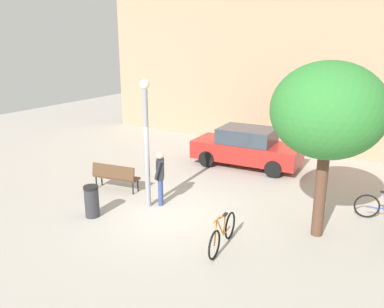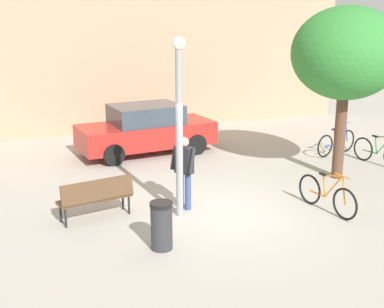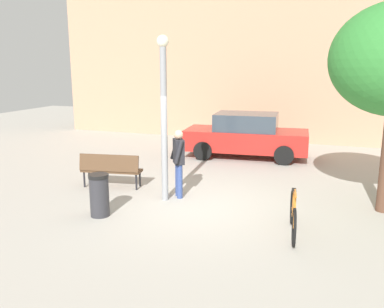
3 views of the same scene
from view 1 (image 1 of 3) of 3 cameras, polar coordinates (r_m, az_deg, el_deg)
name	(u,v)px [view 1 (image 1 of 3)]	position (r m, az deg, el deg)	size (l,w,h in m)	color
ground_plane	(167,213)	(12.16, -3.57, -8.28)	(36.00, 36.00, 0.00)	#A8A399
building_facade	(289,40)	(19.62, 13.38, 15.25)	(18.67, 2.00, 9.60)	tan
lamppost	(146,137)	(11.98, -6.41, 2.41)	(0.28, 0.28, 3.86)	gray
person_by_lamppost	(160,175)	(12.44, -4.48, -2.91)	(0.51, 0.62, 1.67)	#334784
park_bench	(115,175)	(13.88, -10.71, -2.91)	(1.66, 0.74, 0.92)	#513823
plaza_tree	(328,111)	(10.41, 18.50, 5.69)	(2.80, 2.80, 4.50)	brown
bicycle_orange	(222,234)	(10.19, 4.28, -11.07)	(0.30, 1.80, 0.97)	black
parked_car_red	(247,147)	(16.23, 7.65, 0.94)	(4.32, 2.09, 1.55)	#AD231E
trash_bin	(92,201)	(12.11, -13.84, -6.43)	(0.43, 0.43, 0.93)	#2D2D33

